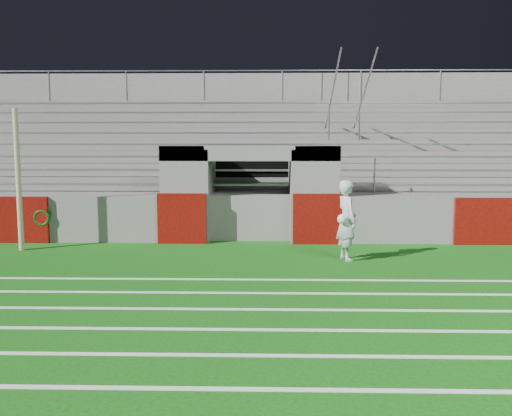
{
  "coord_description": "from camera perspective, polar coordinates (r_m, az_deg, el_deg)",
  "views": [
    {
      "loc": [
        0.53,
        -12.04,
        2.76
      ],
      "look_at": [
        0.2,
        1.8,
        1.1
      ],
      "focal_mm": 40.0,
      "sensor_mm": 36.0,
      "label": 1
    }
  ],
  "objects": [
    {
      "name": "stadium_structure",
      "position": [
        20.05,
        -0.14,
        3.21
      ],
      "size": [
        26.0,
        8.48,
        5.42
      ],
      "color": "#65625F",
      "rests_on": "ground"
    },
    {
      "name": "field_markings",
      "position": [
        7.57,
        -2.85,
        -14.48
      ],
      "size": [
        28.0,
        8.09,
        0.01
      ],
      "color": "white",
      "rests_on": "ground"
    },
    {
      "name": "goalkeeper_with_ball",
      "position": [
        13.24,
        9.06,
        -1.21
      ],
      "size": [
        0.61,
        0.77,
        1.85
      ],
      "color": "silver",
      "rests_on": "ground"
    },
    {
      "name": "hose_coil",
      "position": [
        16.28,
        -20.62,
        -0.69
      ],
      "size": [
        0.49,
        0.14,
        0.6
      ],
      "color": "#0B3A0C",
      "rests_on": "ground"
    },
    {
      "name": "ground",
      "position": [
        12.36,
        -1.13,
        -6.06
      ],
      "size": [
        90.0,
        90.0,
        0.0
      ],
      "primitive_type": "plane",
      "color": "#0F4F0D",
      "rests_on": "ground"
    },
    {
      "name": "field_post",
      "position": [
        15.34,
        -22.67,
        2.59
      ],
      "size": [
        0.13,
        0.13,
        3.53
      ],
      "primitive_type": "cylinder",
      "color": "#B5AE86",
      "rests_on": "ground"
    }
  ]
}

